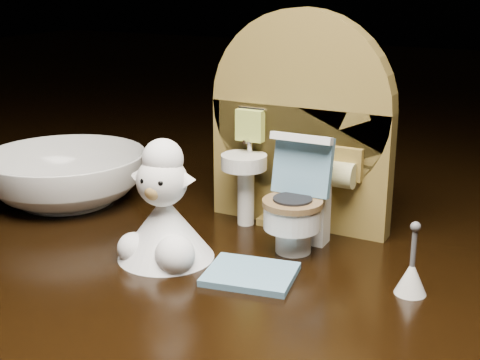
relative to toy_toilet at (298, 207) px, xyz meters
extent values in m
cube|color=black|center=(-0.02, -0.02, -0.08)|extent=(2.50, 2.50, 0.10)
cube|color=olive|center=(-0.02, 0.04, 0.02)|extent=(0.13, 0.02, 0.09)
cylinder|color=olive|center=(-0.02, 0.04, 0.06)|extent=(0.13, 0.02, 0.13)
cube|color=olive|center=(-0.02, 0.04, -0.03)|extent=(0.05, 0.04, 0.01)
cylinder|color=white|center=(-0.05, 0.02, -0.01)|extent=(0.01, 0.01, 0.04)
cylinder|color=white|center=(-0.05, 0.02, 0.02)|extent=(0.03, 0.03, 0.01)
cylinder|color=silver|center=(-0.05, 0.03, 0.03)|extent=(0.00, 0.00, 0.01)
cube|color=#B3C54E|center=(-0.05, 0.03, 0.04)|extent=(0.02, 0.01, 0.02)
cube|color=olive|center=(0.02, 0.03, 0.02)|extent=(0.02, 0.01, 0.02)
cylinder|color=#CBC683|center=(0.02, 0.02, 0.02)|extent=(0.02, 0.02, 0.02)
cylinder|color=white|center=(0.00, -0.01, -0.02)|extent=(0.02, 0.02, 0.02)
cylinder|color=white|center=(0.00, -0.01, 0.00)|extent=(0.04, 0.04, 0.02)
cylinder|color=brown|center=(0.00, -0.01, 0.01)|extent=(0.04, 0.04, 0.00)
cube|color=white|center=(0.00, 0.01, 0.00)|extent=(0.03, 0.01, 0.05)
cube|color=#6092B2|center=(0.00, 0.01, 0.03)|extent=(0.04, 0.01, 0.04)
cube|color=white|center=(0.00, 0.00, 0.05)|extent=(0.04, 0.01, 0.01)
cylinder|color=#99A137|center=(0.01, 0.01, 0.02)|extent=(0.01, 0.01, 0.01)
cube|color=#6092B2|center=(-0.01, -0.05, -0.03)|extent=(0.06, 0.05, 0.00)
cone|color=white|center=(0.08, -0.03, -0.02)|extent=(0.02, 0.02, 0.02)
cylinder|color=#59595B|center=(0.08, -0.03, 0.00)|extent=(0.00, 0.00, 0.02)
sphere|color=#59595B|center=(0.08, -0.03, 0.01)|extent=(0.01, 0.01, 0.01)
cone|color=white|center=(-0.07, -0.05, -0.01)|extent=(0.06, 0.06, 0.04)
sphere|color=white|center=(-0.05, -0.07, -0.02)|extent=(0.02, 0.02, 0.02)
sphere|color=white|center=(-0.08, -0.07, -0.02)|extent=(0.02, 0.02, 0.02)
sphere|color=white|center=(-0.07, -0.05, 0.02)|extent=(0.03, 0.03, 0.03)
sphere|color=#B18747|center=(-0.07, -0.07, 0.02)|extent=(0.01, 0.01, 0.01)
sphere|color=white|center=(-0.07, -0.05, 0.04)|extent=(0.03, 0.03, 0.03)
cone|color=white|center=(-0.08, -0.05, 0.03)|extent=(0.02, 0.01, 0.01)
cone|color=white|center=(-0.05, -0.05, 0.03)|extent=(0.02, 0.01, 0.01)
sphere|color=black|center=(-0.07, -0.07, 0.03)|extent=(0.00, 0.00, 0.00)
sphere|color=black|center=(-0.06, -0.07, 0.03)|extent=(0.00, 0.00, 0.00)
imported|color=white|center=(-0.20, 0.00, -0.01)|extent=(0.15, 0.15, 0.04)
camera|label=1|loc=(0.15, -0.38, 0.15)|focal=50.00mm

